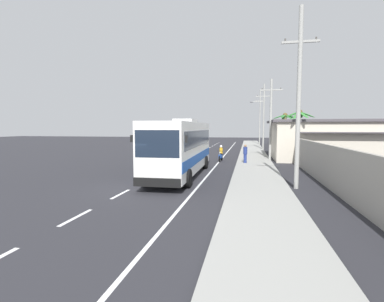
% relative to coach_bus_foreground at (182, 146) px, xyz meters
% --- Properties ---
extents(ground_plane, '(160.00, 160.00, 0.00)m').
position_rel_coach_bus_foreground_xyz_m(ground_plane, '(-1.69, -4.56, -2.04)').
color(ground_plane, '#28282D').
extents(sidewalk_kerb, '(3.20, 90.00, 0.14)m').
position_rel_coach_bus_foreground_xyz_m(sidewalk_kerb, '(5.11, 5.44, -1.97)').
color(sidewalk_kerb, '#999993').
rests_on(sidewalk_kerb, ground).
extents(lane_markings, '(3.63, 71.00, 0.01)m').
position_rel_coach_bus_foreground_xyz_m(lane_markings, '(0.45, 9.80, -2.03)').
color(lane_markings, white).
rests_on(lane_markings, ground).
extents(boundary_wall, '(0.24, 60.00, 2.35)m').
position_rel_coach_bus_foreground_xyz_m(boundary_wall, '(8.91, 9.44, -0.86)').
color(boundary_wall, '#9E998E').
rests_on(boundary_wall, ground).
extents(coach_bus_foreground, '(3.01, 11.45, 3.92)m').
position_rel_coach_bus_foreground_xyz_m(coach_bus_foreground, '(0.00, 0.00, 0.00)').
color(coach_bus_foreground, white).
rests_on(coach_bus_foreground, ground).
extents(motorcycle_beside_bus, '(0.56, 1.96, 1.57)m').
position_rel_coach_bus_foreground_xyz_m(motorcycle_beside_bus, '(1.89, 8.73, -1.39)').
color(motorcycle_beside_bus, black).
rests_on(motorcycle_beside_bus, ground).
extents(pedestrian_near_kerb, '(0.36, 0.36, 1.64)m').
position_rel_coach_bus_foreground_xyz_m(pedestrian_near_kerb, '(4.27, 6.72, -1.04)').
color(pedestrian_near_kerb, navy).
rests_on(pedestrian_near_kerb, sidewalk_kerb).
extents(utility_pole_nearest, '(1.91, 0.24, 9.59)m').
position_rel_coach_bus_foreground_xyz_m(utility_pole_nearest, '(7.09, -2.98, 2.91)').
color(utility_pole_nearest, '#9E9E99').
rests_on(utility_pole_nearest, ground).
extents(utility_pole_mid, '(2.21, 0.24, 8.08)m').
position_rel_coach_bus_foreground_xyz_m(utility_pole_mid, '(6.69, 10.41, 2.21)').
color(utility_pole_mid, '#9E9E99').
rests_on(utility_pole_mid, ground).
extents(utility_pole_far, '(3.17, 0.24, 9.60)m').
position_rel_coach_bus_foreground_xyz_m(utility_pole_far, '(6.64, 23.79, 3.04)').
color(utility_pole_far, '#9E9E99').
rests_on(utility_pole_far, ground).
extents(utility_pole_distant, '(1.98, 0.24, 10.48)m').
position_rel_coach_bus_foreground_xyz_m(utility_pole_distant, '(6.68, 37.18, 3.36)').
color(utility_pole_distant, '#9E9E99').
rests_on(utility_pole_distant, ground).
extents(palm_nearest, '(2.96, 2.80, 5.11)m').
position_rel_coach_bus_foreground_xyz_m(palm_nearest, '(8.97, 17.79, 1.54)').
color(palm_nearest, brown).
rests_on(palm_nearest, ground).
extents(palm_second, '(2.74, 2.66, 4.97)m').
position_rel_coach_bus_foreground_xyz_m(palm_second, '(9.02, 8.37, 1.62)').
color(palm_second, brown).
rests_on(palm_second, ground).
extents(roadside_building, '(13.55, 9.81, 4.06)m').
position_rel_coach_bus_foreground_xyz_m(roadside_building, '(13.51, 12.58, 0.01)').
color(roadside_building, beige).
rests_on(roadside_building, ground).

